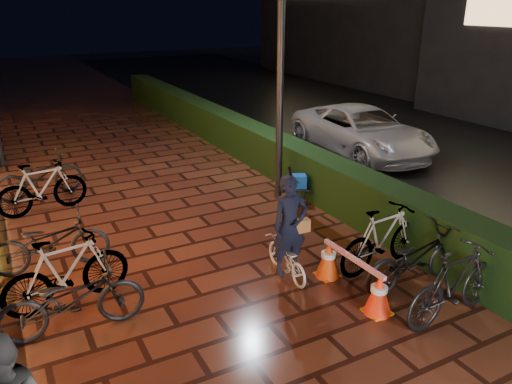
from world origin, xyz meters
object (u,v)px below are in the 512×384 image
cyclist (288,241)px  van (361,131)px  traffic_barrier (352,275)px  cart_assembly (297,183)px

cyclist → van: bearing=42.1°
traffic_barrier → cyclist: bearing=124.7°
cyclist → traffic_barrier: 1.10m
cyclist → cart_assembly: (1.80, 2.57, -0.17)m
cyclist → cart_assembly: cyclist is taller
cyclist → traffic_barrier: size_ratio=1.11×
van → cyclist: 7.43m
van → traffic_barrier: size_ratio=3.07×
van → cart_assembly: 4.43m
van → cyclist: (-5.52, -4.98, -0.03)m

